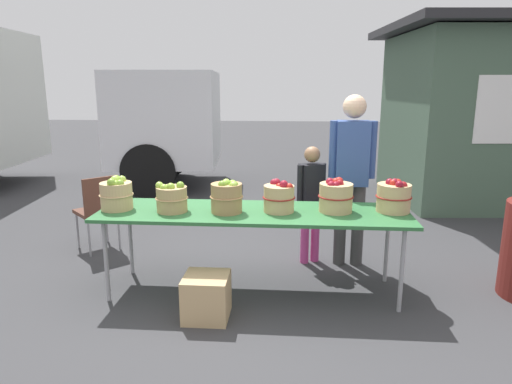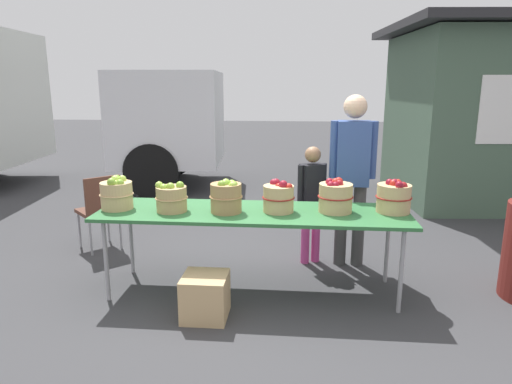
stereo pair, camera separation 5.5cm
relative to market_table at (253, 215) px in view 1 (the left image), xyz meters
name	(u,v)px [view 1 (the left image)]	position (x,y,z in m)	size (l,w,h in m)	color
ground_plane	(253,290)	(0.00, 0.00, -0.71)	(40.00, 40.00, 0.00)	#38383A
market_table	(253,215)	(0.00, 0.00, 0.00)	(2.70, 0.76, 0.75)	#2D6B38
apple_basket_green_0	(116,194)	(-1.21, -0.03, 0.17)	(0.30, 0.30, 0.30)	tan
apple_basket_green_1	(172,198)	(-0.70, -0.07, 0.15)	(0.28, 0.28, 0.27)	tan
apple_basket_green_2	(227,196)	(-0.22, -0.06, 0.18)	(0.29, 0.29, 0.29)	#A87F51
apple_basket_red_0	(279,197)	(0.22, 0.00, 0.16)	(0.28, 0.28, 0.28)	tan
apple_basket_red_1	(336,196)	(0.71, 0.04, 0.17)	(0.31, 0.31, 0.30)	tan
apple_basket_red_2	(394,197)	(1.21, 0.08, 0.17)	(0.31, 0.31, 0.29)	tan
vendor_adult	(352,167)	(0.93, 0.72, 0.31)	(0.46, 0.24, 1.73)	#3F3F3F
child_customer	(311,195)	(0.53, 0.74, 0.01)	(0.29, 0.25, 1.22)	#CC3F8C
food_kiosk	(495,113)	(3.55, 3.81, 0.67)	(3.72, 3.17, 2.74)	#47604C
folding_chair	(99,207)	(-1.79, 0.90, -0.21)	(0.57, 0.57, 0.86)	brown
produce_crate	(207,297)	(-0.33, -0.52, -0.54)	(0.35, 0.35, 0.35)	tan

